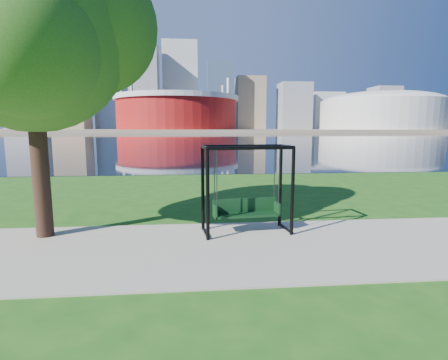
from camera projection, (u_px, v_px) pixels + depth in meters
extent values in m
plane|color=#1E5114|center=(225.00, 241.00, 8.21)|extent=(900.00, 900.00, 0.00)
cube|color=#9E937F|center=(227.00, 248.00, 7.72)|extent=(120.00, 4.00, 0.03)
cube|color=black|center=(194.00, 137.00, 108.67)|extent=(900.00, 180.00, 0.02)
cube|color=#937F60|center=(192.00, 130.00, 309.45)|extent=(900.00, 228.00, 2.00)
cylinder|color=maroon|center=(177.00, 113.00, 236.85)|extent=(80.00, 80.00, 22.00)
cylinder|color=silver|center=(177.00, 99.00, 235.46)|extent=(83.00, 83.00, 3.00)
cylinder|color=silver|center=(223.00, 108.00, 257.87)|extent=(2.00, 2.00, 32.00)
cylinder|color=silver|center=(132.00, 107.00, 251.79)|extent=(2.00, 2.00, 32.00)
cylinder|color=silver|center=(122.00, 103.00, 214.36)|extent=(2.00, 2.00, 32.00)
cylinder|color=silver|center=(228.00, 104.00, 220.44)|extent=(2.00, 2.00, 32.00)
cylinder|color=beige|center=(381.00, 115.00, 250.38)|extent=(84.00, 84.00, 20.00)
ellipsoid|color=beige|center=(381.00, 103.00, 249.07)|extent=(84.00, 84.00, 15.12)
cube|color=gray|center=(26.00, 92.00, 295.79)|extent=(28.00, 28.00, 62.00)
cube|color=#998466|center=(70.00, 75.00, 287.73)|extent=(26.00, 26.00, 88.00)
cube|color=slate|center=(113.00, 76.00, 314.61)|extent=(30.00, 24.00, 95.00)
cube|color=gray|center=(145.00, 87.00, 299.37)|extent=(24.00, 24.00, 72.00)
cube|color=silver|center=(181.00, 87.00, 331.10)|extent=(32.00, 28.00, 80.00)
cube|color=slate|center=(219.00, 96.00, 311.32)|extent=(22.00, 22.00, 58.00)
cube|color=#998466|center=(250.00, 104.00, 329.59)|extent=(26.00, 26.00, 48.00)
cube|color=gray|center=(294.00, 106.00, 323.88)|extent=(28.00, 24.00, 42.00)
cube|color=silver|center=(325.00, 111.00, 352.63)|extent=(30.00, 26.00, 36.00)
cube|color=gray|center=(383.00, 108.00, 337.26)|extent=(24.00, 24.00, 40.00)
cube|color=#998466|center=(413.00, 113.00, 356.31)|extent=(26.00, 26.00, 32.00)
sphere|color=#998466|center=(66.00, 15.00, 280.79)|extent=(10.00, 10.00, 10.00)
cylinder|color=black|center=(208.00, 196.00, 8.08)|extent=(0.09, 0.09, 2.18)
cylinder|color=black|center=(293.00, 192.00, 8.48)|extent=(0.09, 0.09, 2.18)
cylinder|color=black|center=(203.00, 189.00, 8.91)|extent=(0.09, 0.09, 2.18)
cylinder|color=black|center=(280.00, 187.00, 9.31)|extent=(0.09, 0.09, 2.18)
cylinder|color=black|center=(252.00, 148.00, 8.12)|extent=(2.08, 0.30, 0.09)
cylinder|color=black|center=(243.00, 146.00, 8.95)|extent=(2.08, 0.30, 0.09)
cylinder|color=black|center=(205.00, 147.00, 8.34)|extent=(0.17, 0.86, 0.09)
cylinder|color=black|center=(205.00, 233.00, 8.65)|extent=(0.15, 0.86, 0.07)
cylinder|color=black|center=(287.00, 147.00, 8.74)|extent=(0.17, 0.86, 0.09)
cylinder|color=black|center=(285.00, 228.00, 9.05)|extent=(0.15, 0.86, 0.07)
cube|color=black|center=(246.00, 215.00, 8.79)|extent=(1.69, 0.59, 0.06)
cube|color=black|center=(245.00, 205.00, 8.94)|extent=(1.66, 0.21, 0.36)
cube|color=black|center=(215.00, 211.00, 8.61)|extent=(0.09, 0.43, 0.32)
cube|color=black|center=(277.00, 208.00, 8.92)|extent=(0.09, 0.43, 0.32)
cylinder|color=#39393F|center=(217.00, 179.00, 8.33)|extent=(0.02, 0.02, 1.37)
cylinder|color=#39393F|center=(279.00, 177.00, 8.62)|extent=(0.02, 0.02, 1.37)
cylinder|color=#39393F|center=(214.00, 177.00, 8.67)|extent=(0.02, 0.02, 1.37)
cylinder|color=#39393F|center=(274.00, 175.00, 8.97)|extent=(0.02, 0.02, 1.37)
cylinder|color=black|center=(39.00, 156.00, 8.26)|extent=(0.40, 0.40, 3.98)
sphere|color=#2E5819|center=(30.00, 36.00, 7.87)|extent=(4.34, 4.34, 4.34)
sphere|color=#2E5819|center=(90.00, 27.00, 8.46)|extent=(3.26, 3.26, 3.26)
sphere|color=#2E5819|center=(28.00, 47.00, 6.99)|extent=(2.90, 2.90, 2.90)
sphere|color=#2E5819|center=(25.00, 16.00, 8.78)|extent=(3.08, 3.08, 3.08)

